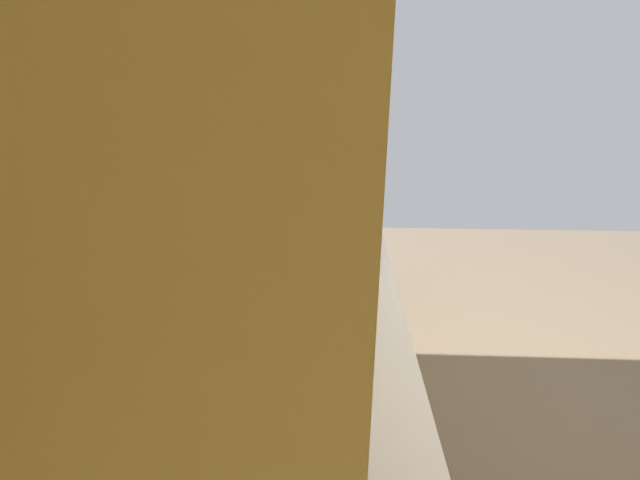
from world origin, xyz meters
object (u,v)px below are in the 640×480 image
at_px(oven_range, 340,243).
at_px(kettle, 341,263).
at_px(bowl, 341,302).
at_px(microwave, 333,221).

distance_m(oven_range, kettle, 1.60).
height_order(bowl, kettle, kettle).
xyz_separation_m(oven_range, bowl, (-1.86, 0.00, 0.46)).
relative_size(oven_range, microwave, 2.16).
bearing_deg(microwave, bowl, -176.44).
bearing_deg(kettle, bowl, 180.00).
bearing_deg(microwave, oven_range, -2.76).
xyz_separation_m(microwave, bowl, (-0.77, -0.05, -0.12)).
height_order(oven_range, microwave, microwave).
height_order(oven_range, kettle, oven_range).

